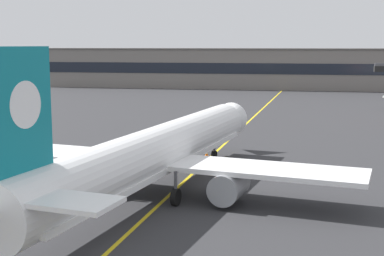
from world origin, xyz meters
The scene contains 4 objects.
taxiway_centreline centered at (0.00, 30.00, 0.00)m, with size 0.30×180.00×0.01m, color yellow.
airliner_foreground centered at (-2.02, 15.61, 3.37)m, with size 32.34×41.31×11.65m.
safety_cone_by_nose_gear centered at (-0.41, 31.45, 0.26)m, with size 0.44×0.44×0.55m.
terminal_building centered at (11.10, 123.18, 5.40)m, with size 147.94×12.40×10.79m.
Camera 1 is at (8.53, -24.30, 11.72)m, focal length 50.65 mm.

